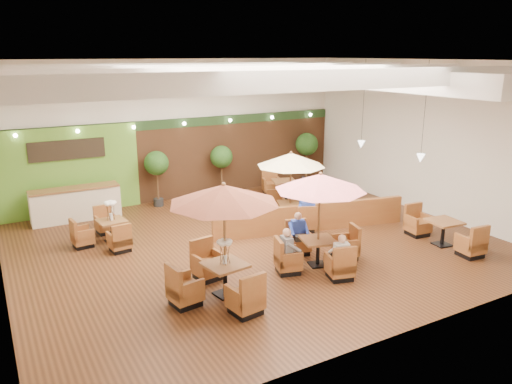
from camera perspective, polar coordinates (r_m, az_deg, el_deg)
room at (r=15.80m, az=-1.44°, el=8.05°), size 14.04×14.00×5.52m
service_counter at (r=18.65m, az=-19.90°, el=-1.29°), size 3.00×0.75×1.18m
booth_divider at (r=16.58m, az=6.33°, el=-2.93°), size 6.56×1.57×0.92m
table_0 at (r=11.67m, az=-3.99°, el=-2.86°), size 2.74×2.86×2.84m
table_1 at (r=13.52m, az=7.28°, el=-1.23°), size 2.74×2.74×2.67m
table_2 at (r=16.93m, az=3.98°, el=2.00°), size 2.64×2.64×2.54m
table_3 at (r=16.15m, az=-16.93°, el=-4.11°), size 1.66×2.44×1.49m
table_4 at (r=16.34m, az=20.58°, el=-4.44°), size 0.99×2.73×1.01m
table_5 at (r=20.02m, az=3.22°, el=0.18°), size 1.16×2.88×1.02m
topiary_0 at (r=19.27m, az=-11.30°, el=3.01°), size 0.93×0.93×2.15m
topiary_1 at (r=20.25m, az=-3.97°, el=3.80°), size 0.91×0.91×2.12m
topiary_2 at (r=22.29m, az=5.82°, el=5.23°), size 1.00×1.00×2.31m
diner_0 at (r=13.15m, az=9.66°, el=-6.75°), size 0.43×0.39×0.78m
diner_1 at (r=14.61m, az=4.87°, el=-4.25°), size 0.43×0.39×0.79m
diner_2 at (r=13.34m, az=3.72°, el=-6.18°), size 0.36×0.42×0.81m
diner_3 at (r=16.45m, az=5.68°, el=-1.92°), size 0.45×0.40×0.84m
diner_4 at (r=17.69m, az=6.44°, el=-0.76°), size 0.41×0.43×0.78m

